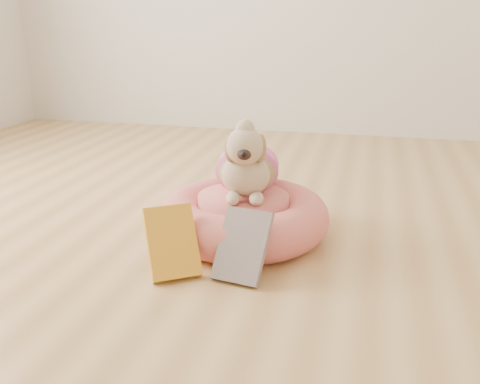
% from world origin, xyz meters
% --- Properties ---
extents(floor, '(4.50, 4.50, 0.00)m').
position_xyz_m(floor, '(0.00, 0.00, 0.00)').
color(floor, '#B7864C').
rests_on(floor, ground).
extents(pet_bed, '(0.60, 0.60, 0.16)m').
position_xyz_m(pet_bed, '(0.11, 0.39, 0.07)').
color(pet_bed, '#DF6157').
rests_on(pet_bed, floor).
extents(dog, '(0.33, 0.43, 0.29)m').
position_xyz_m(dog, '(0.11, 0.43, 0.30)').
color(dog, olive).
rests_on(dog, pet_bed).
extents(book_yellow, '(0.21, 0.21, 0.20)m').
position_xyz_m(book_yellow, '(-0.03, 0.06, 0.10)').
color(book_yellow, yellow).
rests_on(book_yellow, floor).
extents(book_white, '(0.17, 0.17, 0.20)m').
position_xyz_m(book_white, '(0.18, 0.09, 0.10)').
color(book_white, silver).
rests_on(book_white, floor).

